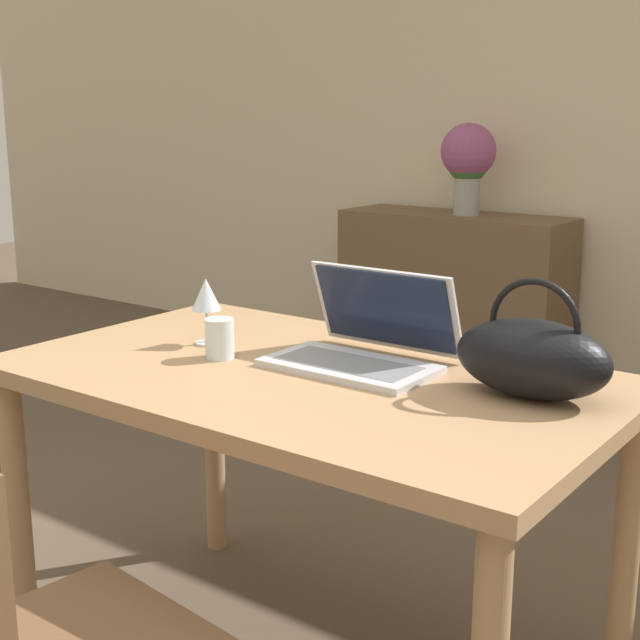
{
  "coord_description": "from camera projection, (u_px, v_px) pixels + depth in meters",
  "views": [
    {
      "loc": [
        1.08,
        -0.91,
        1.33
      ],
      "look_at": [
        -0.04,
        0.61,
        0.89
      ],
      "focal_mm": 50.0,
      "sensor_mm": 36.0,
      "label": 1
    }
  ],
  "objects": [
    {
      "name": "wine_glass",
      "position": [
        206.0,
        297.0,
        2.18
      ],
      "size": [
        0.07,
        0.07,
        0.17
      ],
      "color": "silver",
      "rests_on": "dining_table"
    },
    {
      "name": "flower_vase",
      "position": [
        468.0,
        159.0,
        4.27
      ],
      "size": [
        0.27,
        0.27,
        0.44
      ],
      "color": "#9E998E",
      "rests_on": "sideboard"
    },
    {
      "name": "dining_table",
      "position": [
        308.0,
        410.0,
        2.0
      ],
      "size": [
        1.37,
        0.81,
        0.77
      ],
      "color": "#A87F56",
      "rests_on": "ground_plane"
    },
    {
      "name": "handbag",
      "position": [
        532.0,
        357.0,
        1.78
      ],
      "size": [
        0.32,
        0.18,
        0.24
      ],
      "color": "black",
      "rests_on": "dining_table"
    },
    {
      "name": "sideboard",
      "position": [
        453.0,
        297.0,
        4.48
      ],
      "size": [
        1.15,
        0.4,
        0.84
      ],
      "color": "brown",
      "rests_on": "ground_plane"
    },
    {
      "name": "laptop",
      "position": [
        365.0,
        338.0,
        2.03
      ],
      "size": [
        0.38,
        0.3,
        0.21
      ],
      "color": "silver",
      "rests_on": "dining_table"
    },
    {
      "name": "drinking_glass",
      "position": [
        220.0,
        339.0,
        2.07
      ],
      "size": [
        0.07,
        0.07,
        0.09
      ],
      "color": "silver",
      "rests_on": "dining_table"
    }
  ]
}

